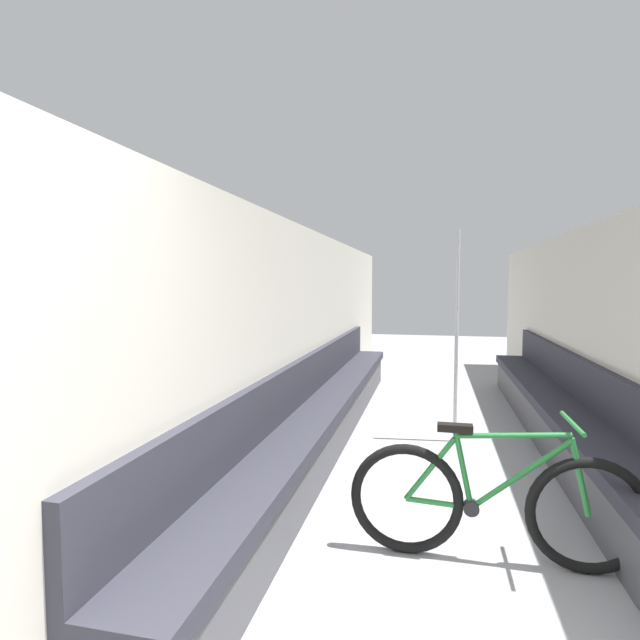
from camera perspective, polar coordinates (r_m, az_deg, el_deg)
wall_left at (r=5.04m, az=-2.23°, el=-1.82°), size 0.10×11.14×2.18m
wall_right at (r=5.10m, az=29.77°, el=-2.32°), size 0.10×11.14×2.18m
bench_seat_row_left at (r=5.08m, az=0.46°, el=-10.76°), size 0.46×6.89×0.90m
bench_seat_row_right at (r=5.13m, az=26.84°, el=-11.09°), size 0.46×6.89×0.90m
bicycle at (r=3.22m, az=19.21°, el=-19.21°), size 1.67×0.46×0.86m
grab_pole_near at (r=5.24m, az=15.33°, el=-2.16°), size 0.08×0.08×2.16m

